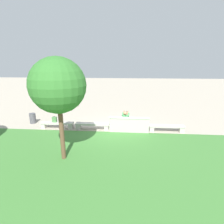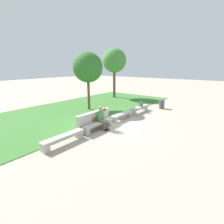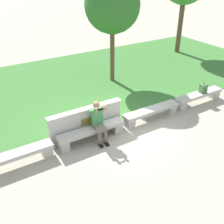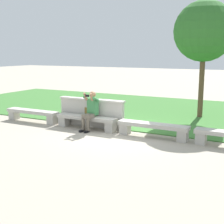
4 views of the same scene
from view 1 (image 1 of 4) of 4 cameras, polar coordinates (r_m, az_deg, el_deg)
The scene contains 11 objects.
ground_plane at distance 11.70m, azimuth -0.49°, elevation -5.88°, with size 80.00×80.00×0.00m, color #A89E8C.
grass_strip at distance 7.82m, azimuth -3.45°, elevation -17.70°, with size 21.54×8.00×0.03m, color #3D7533.
bench_main at distance 11.86m, azimuth 17.39°, elevation -4.75°, with size 2.25×0.40×0.45m.
bench_near at distance 11.56m, azimuth 5.54°, elevation -4.62°, with size 2.25×0.40×0.45m.
bench_mid at distance 11.76m, azimuth -6.41°, elevation -4.28°, with size 2.25×0.40×0.45m.
bench_far at distance 12.44m, azimuth -17.49°, elevation -3.80°, with size 2.25×0.40×0.45m.
backrest_wall_with_plaque at distance 11.17m, azimuth 5.59°, elevation -4.22°, with size 2.55×0.24×1.01m.
person_photographer at distance 11.48m, azimuth 4.44°, elevation -2.45°, with size 0.50×0.75×1.32m.
backpack at distance 12.42m, azimuth -18.25°, elevation -2.35°, with size 0.28×0.24×0.43m.
tree_left_background at distance 7.67m, azimuth -17.25°, elevation 8.15°, with size 2.36×2.36×4.60m.
trash_bin at distance 14.14m, azimuth -24.47°, elevation -1.87°, with size 0.44×0.44×0.75m, color #4C4C51.
Camera 1 is at (-0.97, 10.83, 4.34)m, focal length 28.00 mm.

